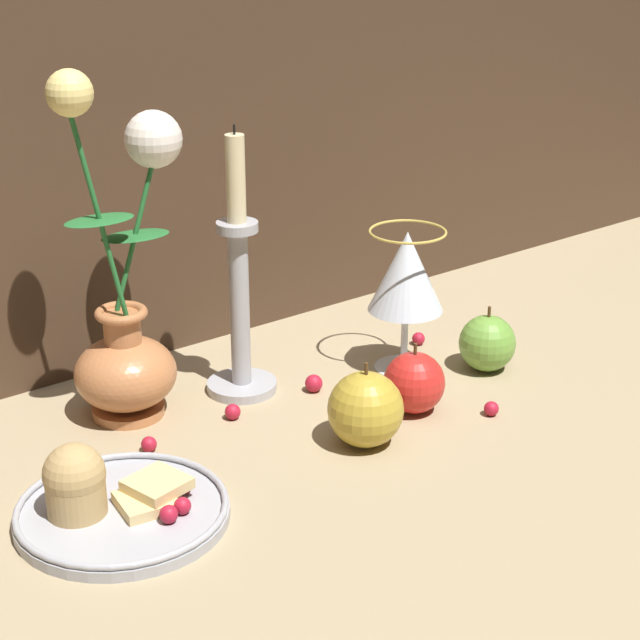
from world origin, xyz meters
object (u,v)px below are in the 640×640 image
plate_with_pastries (111,501)px  apple_at_table_edge (366,409)px  wine_glass (406,276)px  apple_beside_vase (414,383)px  vase (126,318)px  apple_near_glass (487,343)px  candlestick (237,302)px

plate_with_pastries → apple_at_table_edge: (0.26, -0.03, 0.02)m
wine_glass → apple_beside_vase: wine_glass is taller
vase → apple_at_table_edge: vase is taller
vase → apple_near_glass: size_ratio=4.71×
candlestick → apple_near_glass: 0.29m
wine_glass → candlestick: 0.19m
apple_near_glass → apple_at_table_edge: apple_at_table_edge is taller
apple_beside_vase → candlestick: bearing=127.9°
plate_with_pastries → wine_glass: (0.41, 0.08, 0.09)m
wine_glass → apple_at_table_edge: (-0.15, -0.11, -0.07)m
wine_glass → apple_near_glass: size_ratio=2.14×
wine_glass → apple_beside_vase: 0.13m
apple_beside_vase → apple_at_table_edge: (-0.09, -0.02, 0.01)m
candlestick → apple_beside_vase: 0.20m
wine_glass → plate_with_pastries: bearing=-169.1°
plate_with_pastries → apple_at_table_edge: bearing=-6.5°
vase → apple_near_glass: (0.37, -0.15, -0.07)m
plate_with_pastries → apple_at_table_edge: apple_at_table_edge is taller
plate_with_pastries → candlestick: size_ratio=0.64×
candlestick → apple_at_table_edge: candlestick is taller
candlestick → apple_at_table_edge: bearing=-79.6°
vase → plate_with_pastries: 0.22m
plate_with_pastries → wine_glass: wine_glass is taller
plate_with_pastries → apple_beside_vase: (0.35, -0.01, 0.01)m
candlestick → plate_with_pastries: bearing=-147.7°
plate_with_pastries → apple_near_glass: size_ratio=2.44×
apple_beside_vase → plate_with_pastries: bearing=178.9°
apple_beside_vase → apple_at_table_edge: size_ratio=0.88×
apple_beside_vase → apple_at_table_edge: apple_at_table_edge is taller
wine_glass → candlestick: bearing=160.1°
plate_with_pastries → apple_beside_vase: size_ratio=2.43×
vase → candlestick: bearing=-12.1°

